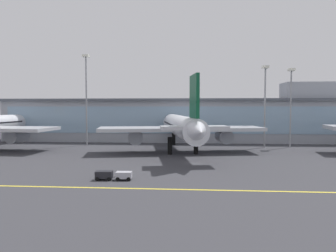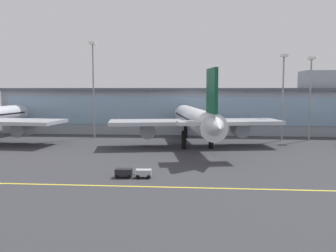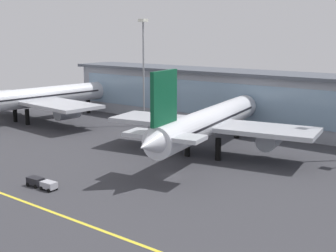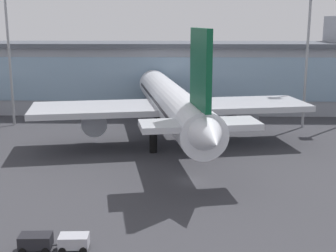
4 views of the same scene
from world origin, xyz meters
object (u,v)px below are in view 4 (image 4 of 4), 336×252
airliner_near_right (172,104)px  apron_light_mast_centre (308,41)px  baggage_tug_near (53,241)px  apron_light_mast_east (7,28)px

airliner_near_right → apron_light_mast_centre: bearing=-71.0°
baggage_tug_near → apron_light_mast_centre: 57.15m
baggage_tug_near → apron_light_mast_centre: (32.04, 45.14, 14.21)m
apron_light_mast_east → baggage_tug_near: bearing=-67.2°
airliner_near_right → apron_light_mast_centre: (22.82, 12.81, 8.58)m
baggage_tug_near → apron_light_mast_east: bearing=-70.3°
baggage_tug_near → apron_light_mast_east: size_ratio=0.21×
airliner_near_right → apron_light_mast_east: 33.39m
apron_light_mast_centre → airliner_near_right: bearing=-150.7°
apron_light_mast_centre → baggage_tug_near: bearing=-125.4°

